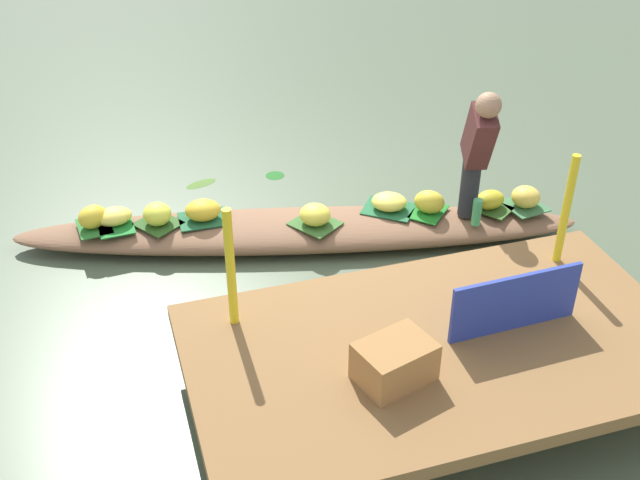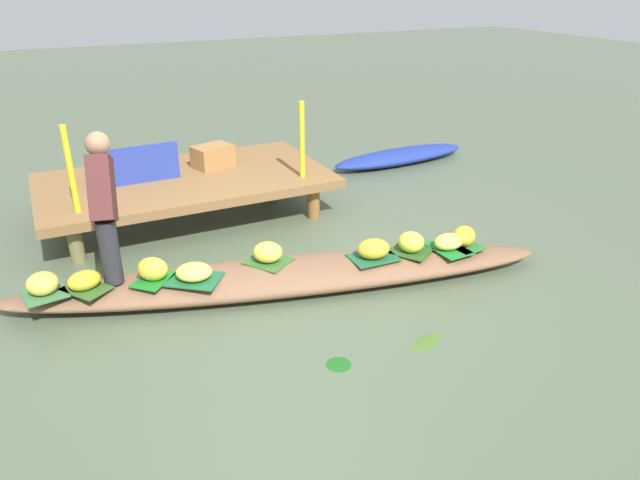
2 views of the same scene
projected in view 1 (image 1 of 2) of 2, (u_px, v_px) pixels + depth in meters
The scene contains 29 objects.
canal_water at pixel (299, 241), 6.82m from camera, with size 40.00×40.00×0.00m, color #516047.
dock_platform at pixel (440, 350), 5.01m from camera, with size 3.20×1.80×0.47m.
vendor_boat at pixel (298, 230), 6.76m from camera, with size 4.84×0.68×0.23m, color brown.
leaf_mat_0 at pixel (158, 224), 6.62m from camera, with size 0.34×0.31×0.01m, color #2A511D.
banana_bunch_0 at pixel (157, 214), 6.57m from camera, with size 0.24×0.24×0.19m, color #E5E743.
leaf_mat_1 at pixel (428, 212), 6.78m from camera, with size 0.37×0.26×0.01m, color #1D7722.
banana_bunch_1 at pixel (429, 202), 6.73m from camera, with size 0.26×0.20×0.20m, color yellow.
leaf_mat_2 at pixel (94, 227), 6.58m from camera, with size 0.35×0.27×0.01m, color #296F2B.
banana_bunch_2 at pixel (93, 217), 6.53m from camera, with size 0.25×0.21×0.19m, color gold.
leaf_mat_3 at pixel (204, 219), 6.68m from camera, with size 0.42×0.31×0.01m, color #1E5A34.
banana_bunch_3 at pixel (203, 210), 6.63m from camera, with size 0.30×0.24×0.18m, color gold.
leaf_mat_4 at pixel (524, 206), 6.87m from camera, with size 0.35×0.32×0.01m, color #3C7343.
banana_bunch_4 at pixel (526, 197), 6.82m from camera, with size 0.25×0.25×0.18m, color #F9CF4D.
leaf_mat_5 at pixel (315, 224), 6.62m from camera, with size 0.37×0.32×0.01m, color #356228.
banana_bunch_5 at pixel (315, 215), 6.57m from camera, with size 0.26×0.25×0.18m, color #F2DF47.
leaf_mat_6 at pixel (489, 207), 6.84m from camera, with size 0.37×0.26×0.01m, color #345E23.
banana_bunch_6 at pixel (490, 200), 6.80m from camera, with size 0.27×0.20×0.16m, color gold.
leaf_mat_7 at pixel (115, 224), 6.62m from camera, with size 0.42×0.29×0.01m, color #1D762A.
banana_bunch_7 at pixel (114, 216), 6.58m from camera, with size 0.30×0.22×0.14m, color #F9DE56.
leaf_mat_8 at pixel (389, 209), 6.82m from camera, with size 0.42×0.33×0.01m, color #1F6136.
banana_bunch_8 at pixel (389, 202), 6.79m from camera, with size 0.30×0.26×0.14m, color #F9E657.
vendor_person at pixel (478, 147), 6.30m from camera, with size 0.29×0.50×1.21m.
water_bottle at pixel (477, 212), 6.56m from camera, with size 0.08×0.08×0.23m, color #48A760.
market_banner at pixel (515, 303), 4.98m from camera, with size 0.91×0.03×0.41m, color #293CA0.
railing_post_west at pixel (566, 210), 5.52m from camera, with size 0.06×0.06×0.85m, color yellow.
railing_post_east at pixel (231, 268), 4.92m from camera, with size 0.06×0.06×0.85m, color yellow.
produce_crate at pixel (395, 362), 4.63m from camera, with size 0.44×0.32×0.26m, color #A5723D.
drifting_plant_0 at pixel (201, 184), 7.68m from camera, with size 0.32×0.14×0.01m, color #466B26.
drifting_plant_1 at pixel (275, 175), 7.82m from camera, with size 0.19×0.19×0.01m, color #1C5C1C.
Camera 1 is at (1.52, 5.51, 3.72)m, focal length 44.14 mm.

